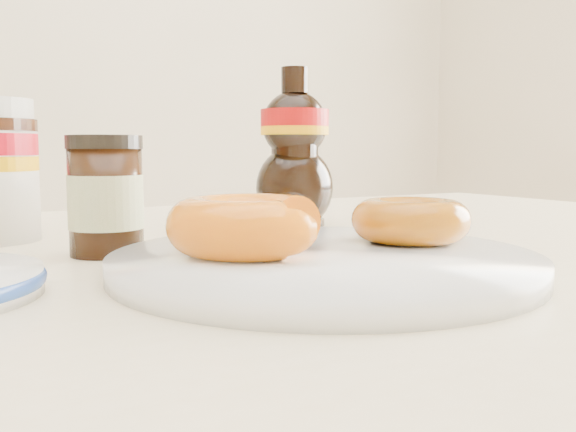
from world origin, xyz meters
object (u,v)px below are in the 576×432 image
dining_table (222,357)px  dark_jar (106,197)px  donut_whole (411,220)px  donut_bitten (248,225)px  syrup_bottle (295,147)px  plate (324,262)px

dining_table → dark_jar: 0.16m
dining_table → donut_whole: bearing=-36.0°
donut_bitten → syrup_bottle: syrup_bottle is taller
donut_whole → dark_jar: 0.24m
donut_whole → dark_jar: size_ratio=0.95×
dining_table → donut_bitten: size_ratio=12.73×
dining_table → donut_bitten: (-0.01, -0.08, 0.12)m
plate → syrup_bottle: 0.29m
dining_table → syrup_bottle: (0.15, 0.15, 0.17)m
donut_whole → syrup_bottle: bearing=81.7°
plate → dark_jar: size_ratio=3.05×
dark_jar → syrup_bottle: bearing=22.9°
donut_whole → dark_jar: bearing=145.1°
donut_whole → syrup_bottle: 0.24m
donut_whole → syrup_bottle: size_ratio=0.52×
dining_table → syrup_bottle: 0.27m
dining_table → plate: bearing=-72.1°
plate → donut_bitten: size_ratio=2.66×
donut_whole → dark_jar: (-0.20, 0.14, 0.02)m
plate → donut_bitten: (-0.05, 0.02, 0.03)m
syrup_bottle → plate: bearing=-116.1°
plate → donut_whole: donut_whole is taller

